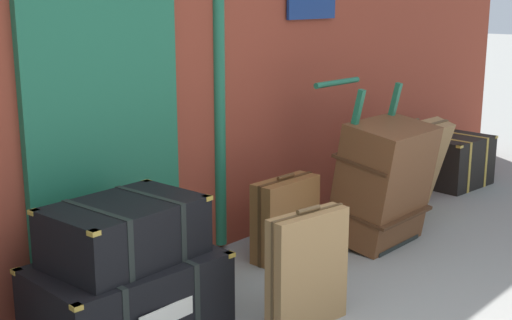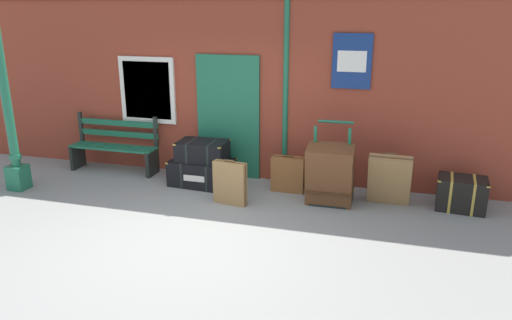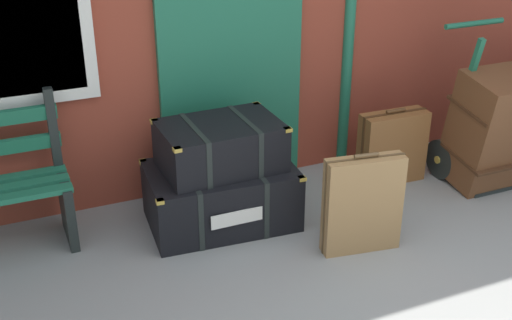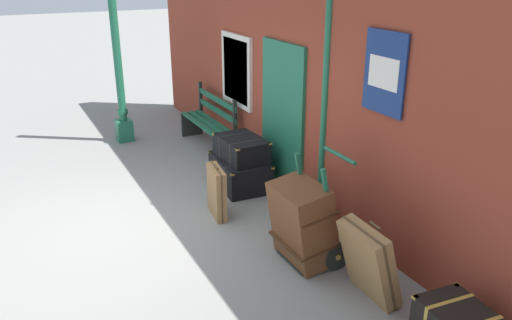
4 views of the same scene
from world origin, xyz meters
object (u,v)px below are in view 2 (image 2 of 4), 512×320
(porters_trolley, at_px, (331,183))
(large_brown_trunk, at_px, (330,175))
(steamer_trunk_base, at_px, (202,172))
(suitcase_beige, at_px, (230,183))
(platform_bench, at_px, (115,147))
(lamp_post, at_px, (10,122))
(corner_trunk, at_px, (461,194))
(suitcase_umber, at_px, (288,174))
(steamer_trunk_middle, at_px, (203,151))
(suitcase_slate, at_px, (389,180))

(porters_trolley, xyz_separation_m, large_brown_trunk, (-0.00, -0.18, 0.20))
(steamer_trunk_base, height_order, suitcase_beige, suitcase_beige)
(suitcase_beige, bearing_deg, platform_bench, 159.43)
(large_brown_trunk, relative_size, suitcase_beige, 1.34)
(lamp_post, relative_size, corner_trunk, 4.02)
(large_brown_trunk, height_order, suitcase_umber, large_brown_trunk)
(steamer_trunk_middle, relative_size, corner_trunk, 1.12)
(porters_trolley, xyz_separation_m, corner_trunk, (1.89, 0.16, -0.03))
(suitcase_slate, height_order, suitcase_beige, suitcase_slate)
(steamer_trunk_base, height_order, steamer_trunk_middle, steamer_trunk_middle)
(suitcase_beige, distance_m, suitcase_umber, 1.05)
(platform_bench, height_order, large_brown_trunk, platform_bench)
(steamer_trunk_middle, relative_size, large_brown_trunk, 0.88)
(platform_bench, bearing_deg, suitcase_beige, -20.57)
(suitcase_beige, height_order, suitcase_umber, suitcase_beige)
(platform_bench, xyz_separation_m, suitcase_beige, (2.50, -0.94, -0.11))
(steamer_trunk_base, height_order, suitcase_slate, suitcase_slate)
(lamp_post, xyz_separation_m, suitcase_slate, (5.82, 0.95, -0.72))
(suitcase_slate, bearing_deg, steamer_trunk_base, 178.74)
(steamer_trunk_base, relative_size, large_brown_trunk, 1.13)
(lamp_post, distance_m, large_brown_trunk, 5.06)
(corner_trunk, bearing_deg, suitcase_beige, -167.66)
(porters_trolley, bearing_deg, platform_bench, 174.66)
(suitcase_beige, bearing_deg, corner_trunk, 12.34)
(suitcase_beige, bearing_deg, porters_trolley, 21.64)
(lamp_post, xyz_separation_m, steamer_trunk_base, (2.80, 1.01, -0.90))
(platform_bench, distance_m, suitcase_slate, 4.80)
(lamp_post, distance_m, porters_trolley, 5.11)
(large_brown_trunk, distance_m, suitcase_umber, 0.81)
(lamp_post, xyz_separation_m, suitcase_beige, (3.52, 0.34, -0.78))
(steamer_trunk_base, xyz_separation_m, porters_trolley, (2.16, -0.11, 0.06))
(suitcase_slate, bearing_deg, steamer_trunk_middle, 178.32)
(steamer_trunk_base, xyz_separation_m, large_brown_trunk, (2.16, -0.28, 0.26))
(suitcase_beige, relative_size, suitcase_umber, 1.15)
(platform_bench, xyz_separation_m, steamer_trunk_base, (1.78, -0.26, -0.23))
(steamer_trunk_base, relative_size, suitcase_slate, 1.32)
(suitcase_umber, bearing_deg, suitcase_slate, -5.04)
(platform_bench, xyz_separation_m, porters_trolley, (3.94, -0.37, -0.17))
(porters_trolley, distance_m, suitcase_umber, 0.73)
(suitcase_umber, bearing_deg, large_brown_trunk, -26.63)
(steamer_trunk_base, bearing_deg, lamp_post, -160.10)
(large_brown_trunk, distance_m, corner_trunk, 1.93)
(platform_bench, bearing_deg, lamp_post, -128.77)
(steamer_trunk_middle, bearing_deg, porters_trolley, -3.46)
(corner_trunk, bearing_deg, platform_bench, 177.92)
(steamer_trunk_base, distance_m, suitcase_umber, 1.45)
(platform_bench, bearing_deg, suitcase_slate, -3.90)
(porters_trolley, xyz_separation_m, suitcase_umber, (-0.71, 0.18, 0.01))
(porters_trolley, height_order, suitcase_umber, porters_trolley)
(platform_bench, relative_size, suitcase_beige, 2.29)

